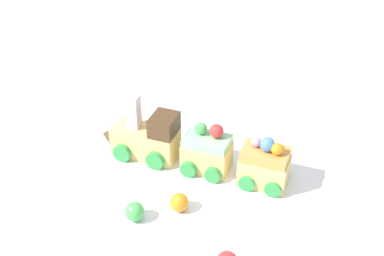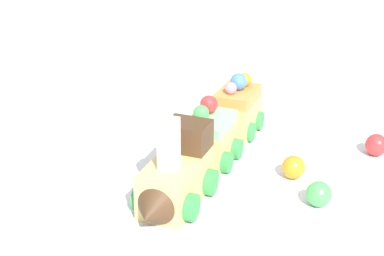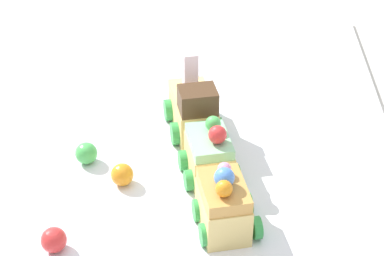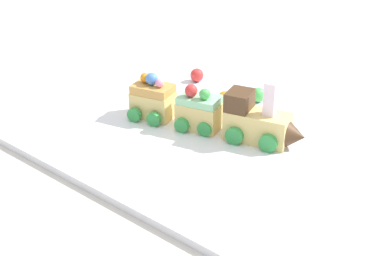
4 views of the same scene
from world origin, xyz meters
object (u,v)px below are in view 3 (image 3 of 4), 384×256
(gumball_orange, at_px, (122,175))
(gumball_green, at_px, (86,153))
(cake_train_locomotive, at_px, (192,107))
(cake_car_mint, at_px, (209,156))
(cake_car_caramel, at_px, (227,206))
(gumball_red, at_px, (54,240))

(gumball_orange, bearing_deg, gumball_green, 52.00)
(cake_train_locomotive, relative_size, cake_car_mint, 1.71)
(gumball_orange, bearing_deg, cake_train_locomotive, -31.15)
(cake_car_caramel, bearing_deg, gumball_green, 44.25)
(cake_train_locomotive, height_order, gumball_orange, cake_train_locomotive)
(cake_car_mint, distance_m, cake_car_caramel, 0.09)
(cake_car_caramel, xyz_separation_m, gumball_orange, (0.07, 0.12, -0.02))
(cake_car_caramel, bearing_deg, cake_train_locomotive, -0.11)
(cake_car_caramel, height_order, gumball_red, cake_car_caramel)
(cake_car_mint, height_order, gumball_green, cake_car_mint)
(cake_car_mint, height_order, gumball_orange, cake_car_mint)
(cake_car_caramel, relative_size, gumball_orange, 3.02)
(cake_car_caramel, distance_m, gumball_orange, 0.14)
(gumball_green, xyz_separation_m, gumball_orange, (-0.04, -0.05, -0.00))
(gumball_red, bearing_deg, cake_car_mint, -50.00)
(cake_train_locomotive, relative_size, gumball_green, 4.97)
(gumball_green, height_order, gumball_orange, same)
(cake_car_caramel, height_order, gumball_orange, cake_car_caramel)
(gumball_red, bearing_deg, gumball_orange, -26.42)
(gumball_red, xyz_separation_m, gumball_orange, (0.11, -0.05, -0.00))
(cake_train_locomotive, distance_m, gumball_red, 0.27)
(gumball_red, relative_size, gumball_green, 0.99)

